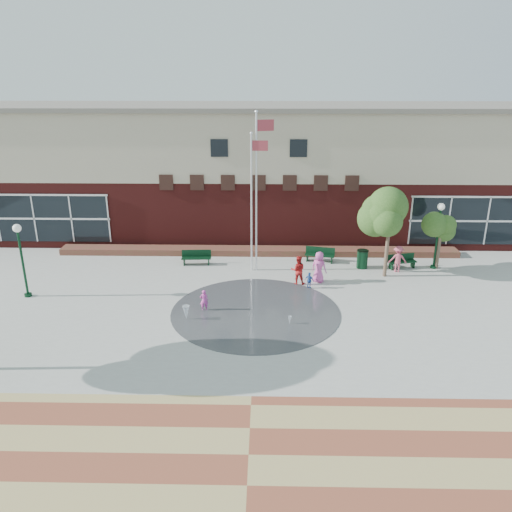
{
  "coord_description": "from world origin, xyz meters",
  "views": [
    {
      "loc": [
        0.49,
        -19.41,
        11.01
      ],
      "look_at": [
        0.0,
        4.0,
        2.6
      ],
      "focal_mm": 35.0,
      "sensor_mm": 36.0,
      "label": 1
    }
  ],
  "objects_px": {
    "flagpole_left": "(257,185)",
    "flagpole_right": "(252,196)",
    "trash_can": "(362,259)",
    "child_splash": "(204,300)",
    "bench_left": "(196,260)"
  },
  "relations": [
    {
      "from": "flagpole_left",
      "to": "flagpole_right",
      "type": "relative_size",
      "value": 1.14
    },
    {
      "from": "flagpole_right",
      "to": "child_splash",
      "type": "bearing_deg",
      "value": -109.06
    },
    {
      "from": "trash_can",
      "to": "flagpole_left",
      "type": "bearing_deg",
      "value": -175.65
    },
    {
      "from": "flagpole_left",
      "to": "trash_can",
      "type": "bearing_deg",
      "value": -11.69
    },
    {
      "from": "flagpole_right",
      "to": "flagpole_left",
      "type": "bearing_deg",
      "value": 14.91
    },
    {
      "from": "flagpole_right",
      "to": "trash_can",
      "type": "bearing_deg",
      "value": 7.78
    },
    {
      "from": "trash_can",
      "to": "child_splash",
      "type": "height_order",
      "value": "trash_can"
    },
    {
      "from": "flagpole_right",
      "to": "bench_left",
      "type": "relative_size",
      "value": 4.45
    },
    {
      "from": "flagpole_left",
      "to": "bench_left",
      "type": "bearing_deg",
      "value": 151.46
    },
    {
      "from": "flagpole_right",
      "to": "child_splash",
      "type": "relative_size",
      "value": 7.39
    },
    {
      "from": "child_splash",
      "to": "bench_left",
      "type": "bearing_deg",
      "value": -83.59
    },
    {
      "from": "flagpole_right",
      "to": "bench_left",
      "type": "height_order",
      "value": "flagpole_right"
    },
    {
      "from": "flagpole_left",
      "to": "child_splash",
      "type": "distance_m",
      "value": 7.7
    },
    {
      "from": "trash_can",
      "to": "flagpole_right",
      "type": "bearing_deg",
      "value": -175.33
    },
    {
      "from": "trash_can",
      "to": "child_splash",
      "type": "xyz_separation_m",
      "value": [
        -8.94,
        -6.08,
        -0.03
      ]
    }
  ]
}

